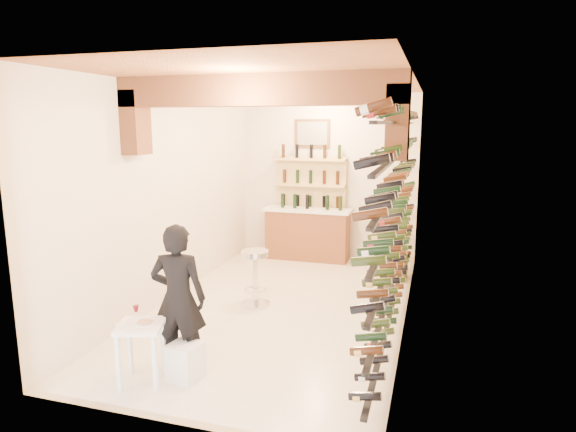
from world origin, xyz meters
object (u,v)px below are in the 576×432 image
object	(u,v)px
back_counter	(308,232)
tasting_table	(141,335)
chrome_barstool	(255,274)
crate_lower	(391,270)
white_stool	(185,361)
wine_rack	(393,208)
person	(178,299)

from	to	relation	value
back_counter	tasting_table	bearing A→B (deg)	-94.91
chrome_barstool	crate_lower	bearing A→B (deg)	46.09
back_counter	crate_lower	distance (m)	1.93
back_counter	white_stool	bearing A→B (deg)	-90.69
wine_rack	tasting_table	xyz separation A→B (m)	(-2.27, -2.45, -1.02)
wine_rack	white_stool	bearing A→B (deg)	-130.07
wine_rack	person	xyz separation A→B (m)	(-2.03, -2.09, -0.74)
crate_lower	wine_rack	bearing A→B (deg)	-85.90
wine_rack	chrome_barstool	distance (m)	2.21
wine_rack	person	size ratio (longest dim) A/B	3.51
back_counter	person	bearing A→B (deg)	-92.39
back_counter	tasting_table	world-z (taller)	back_counter
crate_lower	person	bearing A→B (deg)	-115.83
crate_lower	back_counter	bearing A→B (deg)	154.19
person	crate_lower	bearing A→B (deg)	-126.48
white_stool	chrome_barstool	xyz separation A→B (m)	(-0.04, 2.20, 0.29)
wine_rack	tasting_table	size ratio (longest dim) A/B	7.29
back_counter	wine_rack	bearing A→B (deg)	-55.34
person	wine_rack	bearing A→B (deg)	-144.74
tasting_table	crate_lower	bearing A→B (deg)	46.14
person	chrome_barstool	distance (m)	2.08
back_counter	person	size ratio (longest dim) A/B	1.05
person	chrome_barstool	size ratio (longest dim) A/B	1.96
back_counter	chrome_barstool	xyz separation A→B (m)	(-0.10, -2.69, -0.05)
wine_rack	tasting_table	bearing A→B (deg)	-132.76
back_counter	white_stool	distance (m)	4.91
person	white_stool	bearing A→B (deg)	121.64
wine_rack	tasting_table	distance (m)	3.49
tasting_table	crate_lower	distance (m)	4.80
white_stool	crate_lower	xyz separation A→B (m)	(1.76, 4.07, -0.04)
back_counter	tasting_table	distance (m)	5.12
chrome_barstool	crate_lower	size ratio (longest dim) A/B	1.67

